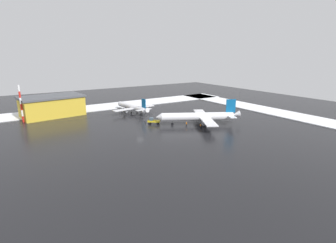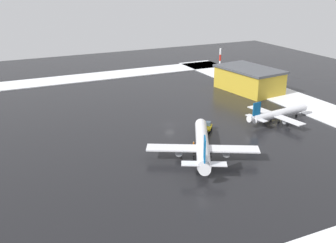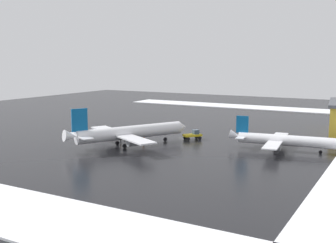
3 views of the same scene
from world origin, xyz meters
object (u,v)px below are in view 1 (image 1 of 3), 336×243
at_px(antenna_mast, 21,104).
at_px(ground_crew_mid_apron, 201,126).
at_px(airplane_foreground_jet, 132,107).
at_px(cargo_hangar, 52,106).
at_px(airplane_far_rear, 199,116).
at_px(pushback_tug, 153,121).
at_px(ground_crew_beside_wing, 186,124).

bearing_deg(antenna_mast, ground_crew_mid_apron, 140.21).
xyz_separation_m(airplane_foreground_jet, cargo_hangar, (31.94, -12.21, 1.98)).
bearing_deg(airplane_far_rear, pushback_tug, -6.63).
bearing_deg(airplane_far_rear, antenna_mast, -7.30).
height_order(airplane_foreground_jet, antenna_mast, antenna_mast).
bearing_deg(ground_crew_beside_wing, cargo_hangar, -55.54).
height_order(airplane_far_rear, cargo_hangar, airplane_far_rear).
bearing_deg(pushback_tug, antenna_mast, 3.80).
xyz_separation_m(airplane_far_rear, pushback_tug, (14.41, -10.05, -1.88)).
bearing_deg(antenna_mast, ground_crew_beside_wing, 142.07).
xyz_separation_m(airplane_foreground_jet, ground_crew_mid_apron, (-9.36, 37.53, -1.49)).
bearing_deg(cargo_hangar, airplane_far_rear, 126.97).
height_order(pushback_tug, ground_crew_mid_apron, pushback_tug).
relative_size(pushback_tug, antenna_mast, 0.34).
height_order(antenna_mast, cargo_hangar, antenna_mast).
bearing_deg(antenna_mast, cargo_hangar, -155.31).
height_order(airplane_foreground_jet, cargo_hangar, cargo_hangar).
xyz_separation_m(pushback_tug, ground_crew_beside_wing, (-8.89, 9.34, -0.31)).
bearing_deg(airplane_far_rear, ground_crew_mid_apron, 84.59).
height_order(ground_crew_mid_apron, cargo_hangar, cargo_hangar).
height_order(airplane_foreground_jet, ground_crew_mid_apron, airplane_foreground_jet).
height_order(airplane_foreground_jet, ground_crew_beside_wing, airplane_foreground_jet).
relative_size(pushback_tug, ground_crew_beside_wing, 2.89).
xyz_separation_m(ground_crew_mid_apron, cargo_hangar, (41.30, -49.75, 3.47)).
distance_m(ground_crew_mid_apron, antenna_mast, 69.49).
xyz_separation_m(airplane_far_rear, airplane_foreground_jet, (12.17, -33.30, -0.71)).
relative_size(ground_crew_mid_apron, antenna_mast, 0.12).
bearing_deg(ground_crew_beside_wing, airplane_far_rear, 166.33).
bearing_deg(ground_crew_mid_apron, cargo_hangar, 22.46).
relative_size(airplane_foreground_jet, ground_crew_mid_apron, 14.64).
relative_size(pushback_tug, cargo_hangar, 0.19).
bearing_deg(pushback_tug, airplane_far_rear, -175.30).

